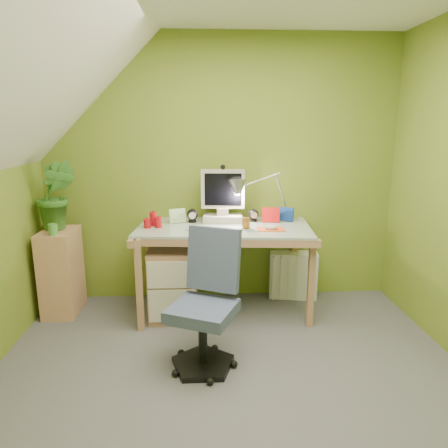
{
  "coord_description": "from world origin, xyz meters",
  "views": [
    {
      "loc": [
        -0.17,
        -2.16,
        1.61
      ],
      "look_at": [
        0.0,
        1.0,
        0.85
      ],
      "focal_mm": 33.0,
      "sensor_mm": 36.0,
      "label": 1
    }
  ],
  "objects_px": {
    "potted_plant": "(56,195)",
    "monitor": "(223,193)",
    "radiator": "(293,275)",
    "side_ledge": "(62,272)",
    "task_chair": "(202,311)",
    "desk_lamp": "(274,186)",
    "desk": "(224,269)"
  },
  "relations": [
    {
      "from": "monitor",
      "to": "task_chair",
      "type": "height_order",
      "value": "monitor"
    },
    {
      "from": "side_ledge",
      "to": "potted_plant",
      "type": "xyz_separation_m",
      "value": [
        0.0,
        0.05,
        0.67
      ]
    },
    {
      "from": "potted_plant",
      "to": "task_chair",
      "type": "height_order",
      "value": "potted_plant"
    },
    {
      "from": "side_ledge",
      "to": "potted_plant",
      "type": "bearing_deg",
      "value": 90.0
    },
    {
      "from": "desk",
      "to": "side_ledge",
      "type": "bearing_deg",
      "value": -177.38
    },
    {
      "from": "radiator",
      "to": "desk",
      "type": "bearing_deg",
      "value": -149.04
    },
    {
      "from": "potted_plant",
      "to": "side_ledge",
      "type": "bearing_deg",
      "value": -90.0
    },
    {
      "from": "potted_plant",
      "to": "monitor",
      "type": "bearing_deg",
      "value": 2.84
    },
    {
      "from": "monitor",
      "to": "side_ledge",
      "type": "relative_size",
      "value": 0.68
    },
    {
      "from": "desk_lamp",
      "to": "potted_plant",
      "type": "height_order",
      "value": "desk_lamp"
    },
    {
      "from": "desk",
      "to": "task_chair",
      "type": "xyz_separation_m",
      "value": [
        -0.19,
        -0.87,
        0.03
      ]
    },
    {
      "from": "potted_plant",
      "to": "desk_lamp",
      "type": "bearing_deg",
      "value": 2.15
    },
    {
      "from": "monitor",
      "to": "radiator",
      "type": "xyz_separation_m",
      "value": [
        0.67,
        0.09,
        -0.81
      ]
    },
    {
      "from": "desk",
      "to": "potted_plant",
      "type": "xyz_separation_m",
      "value": [
        -1.41,
        0.11,
        0.65
      ]
    },
    {
      "from": "side_ledge",
      "to": "task_chair",
      "type": "xyz_separation_m",
      "value": [
        1.22,
        -0.93,
        0.05
      ]
    },
    {
      "from": "side_ledge",
      "to": "potted_plant",
      "type": "distance_m",
      "value": 0.67
    },
    {
      "from": "desk_lamp",
      "to": "radiator",
      "type": "height_order",
      "value": "desk_lamp"
    },
    {
      "from": "desk",
      "to": "desk_lamp",
      "type": "xyz_separation_m",
      "value": [
        0.45,
        0.18,
        0.7
      ]
    },
    {
      "from": "task_chair",
      "to": "radiator",
      "type": "bearing_deg",
      "value": 76.75
    },
    {
      "from": "side_ledge",
      "to": "task_chair",
      "type": "height_order",
      "value": "task_chair"
    },
    {
      "from": "desk",
      "to": "side_ledge",
      "type": "xyz_separation_m",
      "value": [
        -1.41,
        0.06,
        -0.02
      ]
    },
    {
      "from": "desk_lamp",
      "to": "side_ledge",
      "type": "xyz_separation_m",
      "value": [
        -1.86,
        -0.12,
        -0.72
      ]
    },
    {
      "from": "potted_plant",
      "to": "radiator",
      "type": "relative_size",
      "value": 1.33
    },
    {
      "from": "task_chair",
      "to": "radiator",
      "type": "relative_size",
      "value": 1.88
    },
    {
      "from": "monitor",
      "to": "task_chair",
      "type": "distance_m",
      "value": 1.23
    },
    {
      "from": "monitor",
      "to": "radiator",
      "type": "bearing_deg",
      "value": 11.83
    },
    {
      "from": "desk",
      "to": "potted_plant",
      "type": "bearing_deg",
      "value": -179.4
    },
    {
      "from": "monitor",
      "to": "desk_lamp",
      "type": "height_order",
      "value": "desk_lamp"
    },
    {
      "from": "radiator",
      "to": "task_chair",
      "type": "bearing_deg",
      "value": -117.97
    },
    {
      "from": "radiator",
      "to": "side_ledge",
      "type": "bearing_deg",
      "value": -165.09
    },
    {
      "from": "potted_plant",
      "to": "radiator",
      "type": "bearing_deg",
      "value": 4.38
    },
    {
      "from": "desk_lamp",
      "to": "task_chair",
      "type": "height_order",
      "value": "desk_lamp"
    }
  ]
}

